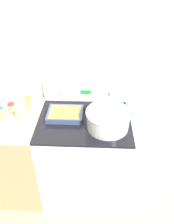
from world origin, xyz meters
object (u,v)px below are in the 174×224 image
Objects in this scene: mixing_bowl at (108,119)px; ladle at (129,113)px; spice_jar_white_cap at (18,114)px; casserole_dish at (65,114)px; spice_jar_red_cap at (12,108)px; spice_jar_orange_cap at (29,103)px; spice_jar_blue_cap at (1,113)px.

ladle is at bearing 37.52° from mixing_bowl.
spice_jar_white_cap is (-0.91, -0.08, 0.02)m from ladle.
mixing_bowl is 0.73m from spice_jar_white_cap.
casserole_dish is 2.94× the size of spice_jar_red_cap.
spice_jar_orange_cap is 1.15× the size of spice_jar_blue_cap.
casserole_dish is at bearing -12.25° from spice_jar_orange_cap.
spice_jar_orange_cap reaches higher than casserole_dish.
spice_jar_orange_cap is at bearing 34.83° from spice_jar_blue_cap.
ladle reaches higher than casserole_dish.
mixing_bowl is 1.14× the size of ladle.
spice_jar_red_cap is 0.90× the size of spice_jar_blue_cap.
mixing_bowl is at bearing -3.71° from spice_jar_blue_cap.
spice_jar_blue_cap is at bearing -145.17° from spice_jar_orange_cap.
ladle is at bearing 0.33° from spice_jar_red_cap.
mixing_bowl is at bearing -4.50° from spice_jar_white_cap.
spice_jar_blue_cap is (-1.04, -0.08, 0.03)m from ladle.
spice_jar_red_cap reaches higher than ladle.
ladle is at bearing 1.72° from casserole_dish.
spice_jar_blue_cap is (-0.86, 0.06, -0.02)m from mixing_bowl.
spice_jar_white_cap is 0.84× the size of spice_jar_blue_cap.
casserole_dish is at bearing -1.31° from spice_jar_red_cap.
ladle is (0.18, 0.14, -0.05)m from mixing_bowl.
spice_jar_white_cap is at bearing 175.50° from mixing_bowl.
spice_jar_orange_cap is 0.15m from spice_jar_white_cap.
spice_jar_red_cap is at bearing 50.71° from spice_jar_blue_cap.
casserole_dish is 0.45m from spice_jar_red_cap.
mixing_bowl is 0.69m from spice_jar_orange_cap.
casserole_dish is 0.33m from spice_jar_orange_cap.
spice_jar_red_cap is (-0.07, 0.08, 0.00)m from spice_jar_white_cap.
spice_jar_red_cap reaches higher than spice_jar_white_cap.
spice_jar_orange_cap is (-0.32, 0.07, 0.05)m from casserole_dish.
mixing_bowl reaches higher than spice_jar_white_cap.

